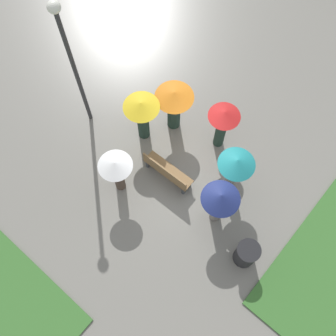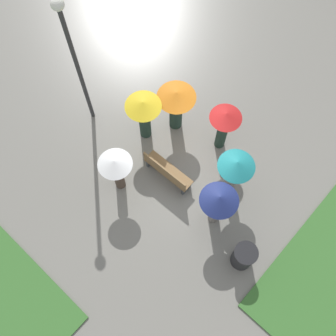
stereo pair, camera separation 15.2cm
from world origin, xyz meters
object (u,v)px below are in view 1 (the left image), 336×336
trash_bin (246,254)px  crowd_person_navy (220,201)px  crowd_person_white (116,169)px  crowd_person_red (223,122)px  lamp_post (70,55)px  crowd_person_orange (174,102)px  crowd_person_teal (235,167)px  crowd_person_yellow (142,113)px  park_bench (167,172)px

trash_bin → crowd_person_navy: size_ratio=0.53×
crowd_person_white → crowd_person_red: 3.32m
lamp_post → crowd_person_orange: size_ratio=2.73×
trash_bin → crowd_person_teal: crowd_person_teal is taller
crowd_person_white → crowd_person_yellow: size_ratio=0.94×
crowd_person_yellow → crowd_person_red: bearing=53.8°
trash_bin → crowd_person_red: bearing=-41.0°
park_bench → crowd_person_yellow: bearing=-25.5°
crowd_person_navy → crowd_person_red: 2.42m
crowd_person_red → crowd_person_orange: bearing=-80.2°
crowd_person_orange → crowd_person_red: 1.54m
crowd_person_navy → crowd_person_teal: size_ratio=0.98×
park_bench → crowd_person_red: crowd_person_red is taller
crowd_person_navy → crowd_person_red: crowd_person_red is taller
lamp_post → trash_bin: (-6.44, 0.44, -2.64)m
crowd_person_yellow → crowd_person_teal: bearing=27.0°
trash_bin → crowd_person_orange: bearing=-25.2°
crowd_person_orange → crowd_person_yellow: crowd_person_yellow is taller
lamp_post → crowd_person_teal: size_ratio=2.64×
crowd_person_white → crowd_person_yellow: (0.64, -1.77, 0.04)m
lamp_post → crowd_person_red: size_ratio=2.64×
crowd_person_yellow → crowd_person_white: bearing=-49.4°
trash_bin → crowd_person_navy: (1.36, -0.43, 0.89)m
park_bench → lamp_post: (3.24, 0.00, 2.67)m
lamp_post → crowd_person_navy: lamp_post is taller
park_bench → crowd_person_red: (-0.44, -1.95, 0.87)m
crowd_person_teal → crowd_person_navy: bearing=45.7°
crowd_person_teal → crowd_person_orange: bearing=-70.5°
park_bench → trash_bin: (-3.20, 0.45, 0.03)m
crowd_person_orange → crowd_person_navy: bearing=-143.6°
crowd_person_yellow → crowd_person_teal: size_ratio=0.98×
crowd_person_navy → crowd_person_red: size_ratio=0.98×
trash_bin → crowd_person_red: 3.75m
crowd_person_white → crowd_person_teal: 3.24m
crowd_person_red → crowd_person_teal: 1.48m
park_bench → trash_bin: 3.23m
trash_bin → crowd_person_orange: crowd_person_orange is taller
park_bench → crowd_person_white: bearing=49.6°
park_bench → crowd_person_yellow: size_ratio=0.86×
crowd_person_white → crowd_person_navy: 2.93m
crowd_person_orange → trash_bin: bearing=-140.3°
crowd_person_navy → crowd_person_red: bearing=74.1°
lamp_post → trash_bin: size_ratio=5.10×
crowd_person_teal → lamp_post: bearing=-46.9°
lamp_post → crowd_person_orange: 3.26m
park_bench → crowd_person_orange: 2.05m
crowd_person_navy → trash_bin: bearing=-68.7°
crowd_person_orange → crowd_person_yellow: (0.47, 0.88, 0.00)m
trash_bin → crowd_person_teal: size_ratio=0.52×
crowd_person_white → crowd_person_teal: size_ratio=0.92×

